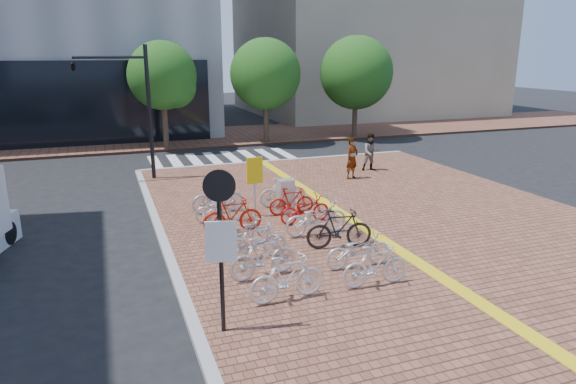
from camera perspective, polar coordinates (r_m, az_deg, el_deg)
name	(u,v)px	position (r m, az deg, el deg)	size (l,w,h in m)	color
ground	(320,254)	(14.37, 3.57, -6.86)	(120.00, 120.00, 0.00)	black
sidewalk	(548,317)	(12.25, 26.89, -12.28)	(14.00, 34.00, 0.15)	brown
tactile_strip	(510,322)	(11.56, 23.43, -13.09)	(0.40, 34.00, 0.01)	yellow
kerb_north	(280,161)	(26.15, -0.86, 3.45)	(14.00, 0.25, 0.15)	gray
far_sidewalk	(191,138)	(34.04, -10.70, 5.93)	(70.00, 8.00, 0.15)	brown
building_beige	(363,12)	(50.13, 8.34, 19.14)	(20.00, 18.00, 18.00)	gray
crosswalk	(223,159)	(27.38, -7.20, 3.71)	(7.50, 4.00, 0.01)	silver
street_trees	(282,76)	(31.45, -0.63, 12.82)	(16.20, 4.60, 6.35)	#38281E
bike_0	(287,278)	(11.27, -0.10, -9.51)	(0.50, 1.76, 1.06)	white
bike_1	(263,257)	(12.38, -2.79, -7.22)	(0.49, 1.74, 1.05)	silver
bike_2	(257,241)	(13.47, -3.52, -5.46)	(0.46, 1.65, 0.99)	#B6B6BB
bike_3	(243,233)	(14.34, -5.07, -4.52)	(0.55, 1.59, 0.83)	silver
bike_4	(233,215)	(15.48, -6.18, -2.58)	(0.51, 1.79, 1.08)	#AF1D0C
bike_5	(220,209)	(16.52, -7.55, -1.89)	(0.57, 1.62, 0.85)	silver
bike_6	(218,198)	(17.44, -7.82, -0.62)	(0.50, 1.78, 1.07)	#B2B2B7
bike_7	(376,265)	(12.11, 9.71, -8.04)	(0.47, 1.68, 1.01)	silver
bike_8	(358,250)	(13.09, 7.81, -6.35)	(0.61, 1.76, 0.93)	silver
bike_9	(339,229)	(14.23, 5.72, -4.10)	(0.52, 1.85, 1.11)	black
bike_10	(316,218)	(15.24, 3.15, -2.85)	(0.70, 2.00, 1.05)	silver
bike_11	(305,209)	(16.30, 1.90, -1.91)	(0.60, 1.71, 0.90)	red
bike_12	(292,201)	(17.12, 0.39, -1.02)	(0.44, 1.54, 0.93)	red
bike_13	(283,192)	(18.05, -0.55, 0.02)	(0.49, 1.73, 1.04)	silver
pedestrian_a	(352,158)	(22.18, 7.13, 3.75)	(0.65, 0.43, 1.78)	gray
pedestrian_b	(371,152)	(23.87, 9.23, 4.39)	(0.83, 0.65, 1.70)	#4F5464
utility_box	(286,196)	(17.27, -0.27, -0.48)	(0.53, 0.38, 1.15)	silver
yellow_sign	(255,176)	(16.71, -3.73, 1.81)	(0.54, 0.14, 2.00)	#B7B7BC
notice_sign	(221,233)	(9.56, -7.50, -4.48)	(0.59, 0.20, 3.24)	black
traffic_light_pole	(115,88)	(22.38, -18.66, 10.87)	(3.00, 1.16, 5.59)	black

